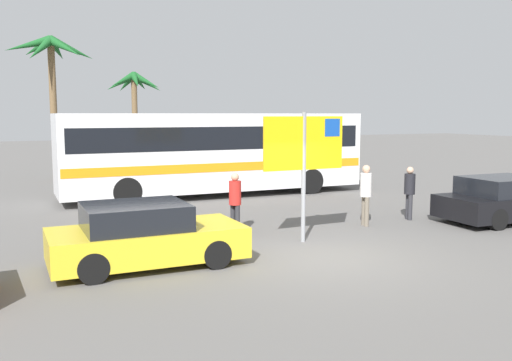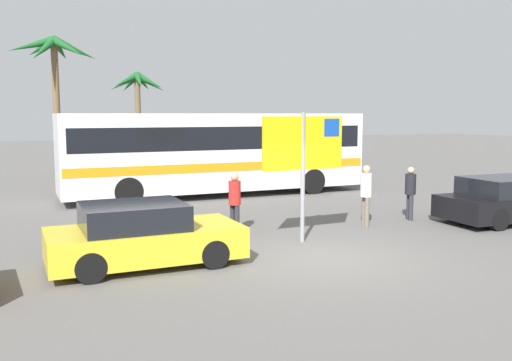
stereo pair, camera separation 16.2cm
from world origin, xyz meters
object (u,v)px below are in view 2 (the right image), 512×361
Objects in this scene: ferry_sign at (305,148)px; pedestrian_by_bus at (366,190)px; car_black at (509,200)px; car_yellow at (142,236)px; pedestrian_crossing_lot at (410,189)px; bus_front_coach at (217,150)px; pedestrian_near_sign at (235,198)px.

pedestrian_by_bus is at bearing 19.73° from ferry_sign.
car_black is 1.07× the size of car_yellow.
pedestrian_crossing_lot is at bearing 14.16° from ferry_sign.
bus_front_coach is 7.10m from pedestrian_near_sign.
pedestrian_by_bus is 1.06× the size of pedestrian_near_sign.
pedestrian_near_sign is at bearing 1.86° from pedestrian_by_bus.
car_yellow is (-4.79, -8.81, -1.15)m from bus_front_coach.
ferry_sign is at bearing -70.64° from pedestrian_near_sign.
ferry_sign is 0.75× the size of car_black.
pedestrian_near_sign reaches higher than car_black.
pedestrian_by_bus is at bearing 23.95° from pedestrian_crossing_lot.
car_black is at bearing -3.30° from ferry_sign.
pedestrian_crossing_lot reaches higher than car_black.
pedestrian_by_bus is 3.81m from pedestrian_near_sign.
ferry_sign is at bearing 32.55° from pedestrian_crossing_lot.
bus_front_coach is at bearing 83.56° from ferry_sign.
pedestrian_crossing_lot is (-2.46, 1.39, 0.30)m from car_black.
car_yellow is 8.58m from pedestrian_crossing_lot.
pedestrian_crossing_lot is at bearing -163.39° from pedestrian_by_bus.
car_yellow is at bearing -176.52° from car_black.
pedestrian_by_bus is at bearing -28.37° from pedestrian_near_sign.
bus_front_coach is 8.31m from ferry_sign.
pedestrian_crossing_lot is (3.60, -7.04, -0.85)m from bus_front_coach.
ferry_sign reaches higher than car_black.
pedestrian_near_sign is (-7.98, 1.65, 0.32)m from car_black.
pedestrian_by_bus is at bearing 165.98° from car_black.
bus_front_coach is 3.66× the size of ferry_sign.
pedestrian_near_sign is (-3.78, 0.49, -0.07)m from pedestrian_by_bus.
pedestrian_near_sign is (-1.92, -6.78, -0.83)m from bus_front_coach.
car_black is 4.38m from pedestrian_by_bus.
ferry_sign is at bearing 7.14° from car_yellow.
pedestrian_by_bus is (1.86, -7.27, -0.76)m from bus_front_coach.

